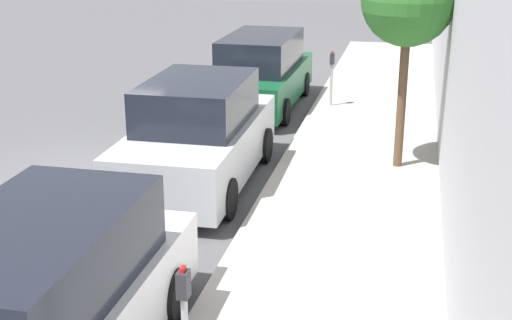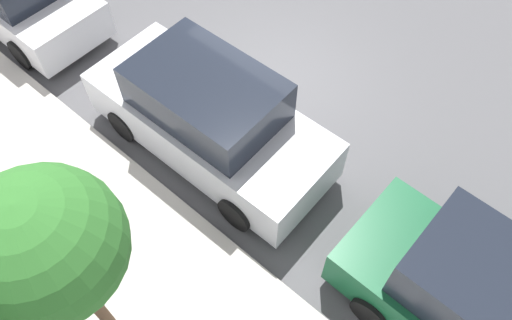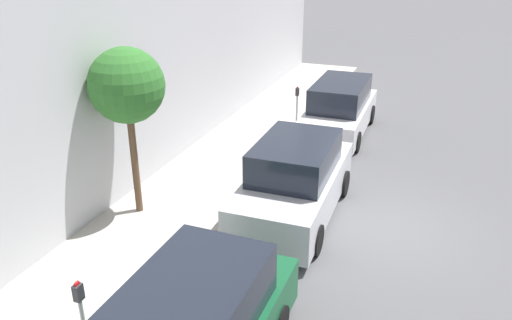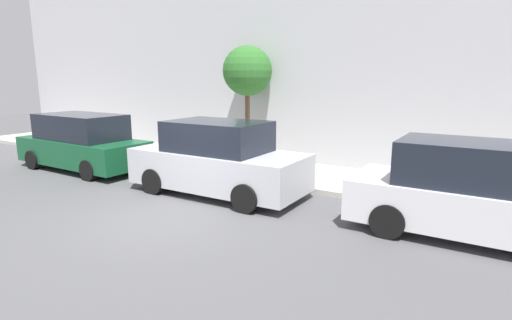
{
  "view_description": "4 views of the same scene",
  "coord_description": "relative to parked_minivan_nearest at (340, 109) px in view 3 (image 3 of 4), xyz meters",
  "views": [
    {
      "loc": [
        5.98,
        -11.79,
        4.75
      ],
      "look_at": [
        3.57,
        -1.11,
        1.0
      ],
      "focal_mm": 50.0,
      "sensor_mm": 36.0,
      "label": 1
    },
    {
      "loc": [
        5.98,
        4.63,
        8.08
      ],
      "look_at": [
        2.38,
        1.51,
        1.0
      ],
      "focal_mm": 35.0,
      "sensor_mm": 36.0,
      "label": 2
    },
    {
      "loc": [
        -0.79,
        10.81,
        6.27
      ],
      "look_at": [
        3.48,
        -0.53,
        1.0
      ],
      "focal_mm": 35.0,
      "sensor_mm": 36.0,
      "label": 3
    },
    {
      "loc": [
        -6.16,
        -6.2,
        3.08
      ],
      "look_at": [
        2.46,
        -0.83,
        1.0
      ],
      "focal_mm": 28.0,
      "sensor_mm": 36.0,
      "label": 4
    }
  ],
  "objects": [
    {
      "name": "parking_meter_far",
      "position": [
        1.57,
        11.97,
        0.09
      ],
      "size": [
        0.11,
        0.15,
        1.4
      ],
      "color": "#ADADB2",
      "rests_on": "sidewalk"
    },
    {
      "name": "parked_suv_second",
      "position": [
        -0.2,
        6.2,
        0.01
      ],
      "size": [
        2.08,
        4.82,
        1.98
      ],
      "color": "#B7BABF",
      "rests_on": "ground_plane"
    },
    {
      "name": "parked_minivan_nearest",
      "position": [
        0.0,
        0.0,
        0.0
      ],
      "size": [
        2.02,
        4.91,
        1.9
      ],
      "color": "silver",
      "rests_on": "ground_plane"
    },
    {
      "name": "parking_meter_near",
      "position": [
        1.57,
        0.01,
        0.1
      ],
      "size": [
        0.11,
        0.15,
        1.43
      ],
      "color": "#ADADB2",
      "rests_on": "sidewalk"
    },
    {
      "name": "sidewalk",
      "position": [
        2.65,
        5.99,
        -0.85
      ],
      "size": [
        3.08,
        32.0,
        0.15
      ],
      "color": "#B2ADA3",
      "rests_on": "ground_plane"
    },
    {
      "name": "ground_plane",
      "position": [
        -2.38,
        5.99,
        -0.92
      ],
      "size": [
        60.0,
        60.0,
        0.0
      ],
      "primitive_type": "plane",
      "color": "#515154"
    },
    {
      "name": "street_tree",
      "position": [
        3.41,
        7.59,
        2.39
      ],
      "size": [
        1.73,
        1.73,
        4.06
      ],
      "color": "brown",
      "rests_on": "sidewalk"
    }
  ]
}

